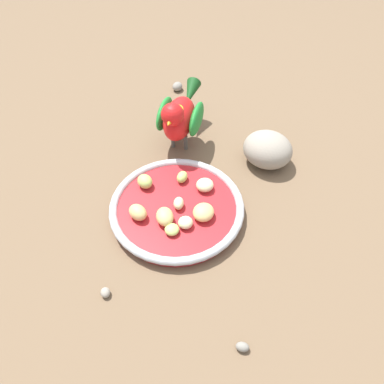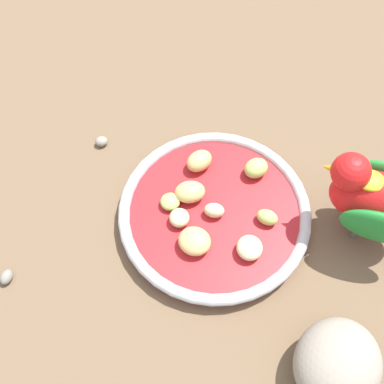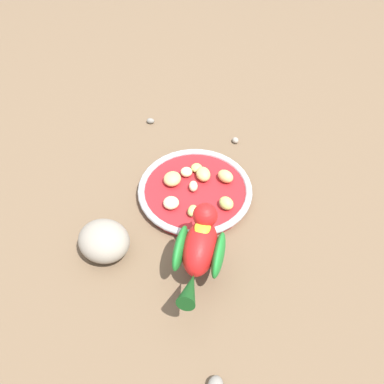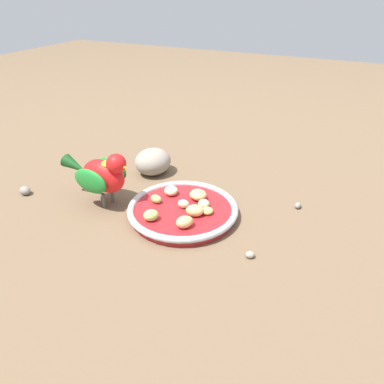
{
  "view_description": "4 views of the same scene",
  "coord_description": "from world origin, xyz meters",
  "px_view_note": "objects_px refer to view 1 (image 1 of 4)",
  "views": [
    {
      "loc": [
        -0.09,
        0.42,
        0.55
      ],
      "look_at": [
        -0.01,
        -0.0,
        0.06
      ],
      "focal_mm": 35.84,
      "sensor_mm": 36.0,
      "label": 1
    },
    {
      "loc": [
        -0.26,
        -0.04,
        0.56
      ],
      "look_at": [
        0.02,
        0.03,
        0.05
      ],
      "focal_mm": 45.43,
      "sensor_mm": 36.0,
      "label": 2
    },
    {
      "loc": [
        0.09,
        -0.6,
        0.7
      ],
      "look_at": [
        0.01,
        -0.02,
        0.04
      ],
      "focal_mm": 40.56,
      "sensor_mm": 36.0,
      "label": 3
    },
    {
      "loc": [
        0.64,
        0.32,
        0.46
      ],
      "look_at": [
        0.0,
        0.02,
        0.06
      ],
      "focal_mm": 35.4,
      "sensor_mm": 36.0,
      "label": 4
    }
  ],
  "objects_px": {
    "apple_piece_1": "(182,177)",
    "apple_piece_6": "(205,185)",
    "apple_piece_2": "(165,217)",
    "pebble_1": "(105,293)",
    "feeding_bowl": "(176,210)",
    "pebble_2": "(242,347)",
    "apple_piece_0": "(186,223)",
    "apple_piece_4": "(178,204)",
    "apple_piece_5": "(172,230)",
    "parrot": "(180,116)",
    "apple_piece_7": "(145,181)",
    "apple_piece_8": "(138,212)",
    "pebble_0": "(177,86)",
    "apple_piece_3": "(203,212)",
    "rock_large": "(268,150)"
  },
  "relations": [
    {
      "from": "apple_piece_1",
      "to": "apple_piece_6",
      "type": "height_order",
      "value": "apple_piece_6"
    },
    {
      "from": "apple_piece_2",
      "to": "pebble_1",
      "type": "distance_m",
      "value": 0.16
    },
    {
      "from": "feeding_bowl",
      "to": "pebble_2",
      "type": "xyz_separation_m",
      "value": [
        -0.14,
        0.22,
        -0.01
      ]
    },
    {
      "from": "apple_piece_0",
      "to": "apple_piece_2",
      "type": "xyz_separation_m",
      "value": [
        0.04,
        -0.0,
        0.0
      ]
    },
    {
      "from": "apple_piece_6",
      "to": "apple_piece_4",
      "type": "bearing_deg",
      "value": 54.57
    },
    {
      "from": "apple_piece_5",
      "to": "parrot",
      "type": "xyz_separation_m",
      "value": [
        0.04,
        -0.24,
        0.05
      ]
    },
    {
      "from": "apple_piece_0",
      "to": "apple_piece_6",
      "type": "relative_size",
      "value": 0.79
    },
    {
      "from": "apple_piece_1",
      "to": "apple_piece_4",
      "type": "height_order",
      "value": "same"
    },
    {
      "from": "apple_piece_6",
      "to": "apple_piece_7",
      "type": "bearing_deg",
      "value": 6.7
    },
    {
      "from": "apple_piece_8",
      "to": "pebble_2",
      "type": "bearing_deg",
      "value": 137.31
    },
    {
      "from": "pebble_0",
      "to": "apple_piece_1",
      "type": "bearing_deg",
      "value": 103.79
    },
    {
      "from": "apple_piece_4",
      "to": "parrot",
      "type": "bearing_deg",
      "value": -79.18
    },
    {
      "from": "feeding_bowl",
      "to": "apple_piece_6",
      "type": "height_order",
      "value": "apple_piece_6"
    },
    {
      "from": "apple_piece_1",
      "to": "apple_piece_0",
      "type": "bearing_deg",
      "value": 104.71
    },
    {
      "from": "pebble_1",
      "to": "apple_piece_0",
      "type": "bearing_deg",
      "value": -125.11
    },
    {
      "from": "pebble_2",
      "to": "apple_piece_4",
      "type": "bearing_deg",
      "value": -57.88
    },
    {
      "from": "apple_piece_3",
      "to": "rock_large",
      "type": "bearing_deg",
      "value": -119.3
    },
    {
      "from": "apple_piece_3",
      "to": "parrot",
      "type": "height_order",
      "value": "parrot"
    },
    {
      "from": "pebble_1",
      "to": "pebble_2",
      "type": "height_order",
      "value": "same"
    },
    {
      "from": "apple_piece_2",
      "to": "apple_piece_5",
      "type": "bearing_deg",
      "value": 129.02
    },
    {
      "from": "apple_piece_3",
      "to": "pebble_2",
      "type": "height_order",
      "value": "apple_piece_3"
    },
    {
      "from": "apple_piece_4",
      "to": "apple_piece_7",
      "type": "distance_m",
      "value": 0.08
    },
    {
      "from": "apple_piece_2",
      "to": "pebble_0",
      "type": "bearing_deg",
      "value": -80.7
    },
    {
      "from": "apple_piece_7",
      "to": "pebble_1",
      "type": "height_order",
      "value": "apple_piece_7"
    },
    {
      "from": "feeding_bowl",
      "to": "pebble_1",
      "type": "relative_size",
      "value": 14.08
    },
    {
      "from": "apple_piece_3",
      "to": "apple_piece_4",
      "type": "bearing_deg",
      "value": -12.89
    },
    {
      "from": "apple_piece_8",
      "to": "pebble_1",
      "type": "height_order",
      "value": "apple_piece_8"
    },
    {
      "from": "apple_piece_1",
      "to": "feeding_bowl",
      "type": "bearing_deg",
      "value": 92.83
    },
    {
      "from": "apple_piece_3",
      "to": "rock_large",
      "type": "distance_m",
      "value": 0.2
    },
    {
      "from": "apple_piece_8",
      "to": "apple_piece_2",
      "type": "bearing_deg",
      "value": 179.78
    },
    {
      "from": "feeding_bowl",
      "to": "apple_piece_0",
      "type": "height_order",
      "value": "apple_piece_0"
    },
    {
      "from": "feeding_bowl",
      "to": "apple_piece_4",
      "type": "height_order",
      "value": "apple_piece_4"
    },
    {
      "from": "apple_piece_7",
      "to": "pebble_2",
      "type": "height_order",
      "value": "apple_piece_7"
    },
    {
      "from": "apple_piece_5",
      "to": "apple_piece_8",
      "type": "distance_m",
      "value": 0.07
    },
    {
      "from": "apple_piece_0",
      "to": "apple_piece_5",
      "type": "bearing_deg",
      "value": 40.83
    },
    {
      "from": "pebble_0",
      "to": "pebble_1",
      "type": "distance_m",
      "value": 0.56
    },
    {
      "from": "apple_piece_0",
      "to": "apple_piece_7",
      "type": "bearing_deg",
      "value": -40.04
    },
    {
      "from": "apple_piece_7",
      "to": "parrot",
      "type": "relative_size",
      "value": 0.17
    },
    {
      "from": "pebble_0",
      "to": "pebble_2",
      "type": "bearing_deg",
      "value": 110.19
    },
    {
      "from": "apple_piece_7",
      "to": "apple_piece_4",
      "type": "bearing_deg",
      "value": 150.39
    },
    {
      "from": "pebble_2",
      "to": "pebble_1",
      "type": "bearing_deg",
      "value": -11.32
    },
    {
      "from": "apple_piece_0",
      "to": "apple_piece_3",
      "type": "distance_m",
      "value": 0.04
    },
    {
      "from": "feeding_bowl",
      "to": "rock_large",
      "type": "bearing_deg",
      "value": -131.85
    },
    {
      "from": "apple_piece_2",
      "to": "apple_piece_1",
      "type": "bearing_deg",
      "value": -95.52
    },
    {
      "from": "apple_piece_4",
      "to": "apple_piece_5",
      "type": "distance_m",
      "value": 0.05
    },
    {
      "from": "rock_large",
      "to": "pebble_0",
      "type": "relative_size",
      "value": 3.51
    },
    {
      "from": "apple_piece_6",
      "to": "parrot",
      "type": "distance_m",
      "value": 0.16
    },
    {
      "from": "apple_piece_5",
      "to": "apple_piece_7",
      "type": "relative_size",
      "value": 0.78
    },
    {
      "from": "feeding_bowl",
      "to": "apple_piece_3",
      "type": "relative_size",
      "value": 6.1
    },
    {
      "from": "parrot",
      "to": "feeding_bowl",
      "type": "bearing_deg",
      "value": 14.13
    }
  ]
}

